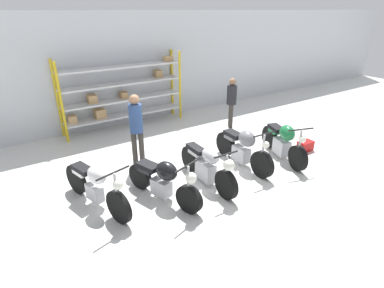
{
  "coord_description": "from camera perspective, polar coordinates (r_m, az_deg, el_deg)",
  "views": [
    {
      "loc": [
        -3.56,
        -5.01,
        3.62
      ],
      "look_at": [
        0.0,
        0.4,
        0.7
      ],
      "focal_mm": 28.0,
      "sensor_mm": 36.0,
      "label": 1
    }
  ],
  "objects": [
    {
      "name": "ground_plane",
      "position": [
        7.13,
        1.78,
        -6.25
      ],
      "size": [
        30.0,
        30.0,
        0.0
      ],
      "primitive_type": "plane",
      "color": "silver"
    },
    {
      "name": "back_wall",
      "position": [
        10.33,
        -13.02,
        13.53
      ],
      "size": [
        30.0,
        0.08,
        3.6
      ],
      "color": "silver",
      "rests_on": "ground_plane"
    },
    {
      "name": "shelving_rack",
      "position": [
        10.06,
        -13.22,
        9.54
      ],
      "size": [
        4.01,
        0.63,
        2.35
      ],
      "color": "gold",
      "rests_on": "ground_plane"
    },
    {
      "name": "motorcycle_white",
      "position": [
        6.18,
        -17.95,
        -7.5
      ],
      "size": [
        0.86,
        2.09,
        1.04
      ],
      "rotation": [
        0.0,
        0.0,
        -1.3
      ],
      "color": "black",
      "rests_on": "ground_plane"
    },
    {
      "name": "motorcycle_black",
      "position": [
        6.12,
        -5.45,
        -6.83
      ],
      "size": [
        0.87,
        1.92,
        1.02
      ],
      "rotation": [
        0.0,
        0.0,
        -1.26
      ],
      "color": "black",
      "rests_on": "ground_plane"
    },
    {
      "name": "motorcycle_silver",
      "position": [
        6.67,
        2.94,
        -4.15
      ],
      "size": [
        0.58,
        2.04,
        1.01
      ],
      "rotation": [
        0.0,
        0.0,
        -1.59
      ],
      "color": "black",
      "rests_on": "ground_plane"
    },
    {
      "name": "motorcycle_grey",
      "position": [
        7.53,
        9.66,
        -0.75
      ],
      "size": [
        0.59,
        2.04,
        1.08
      ],
      "rotation": [
        0.0,
        0.0,
        -1.6
      ],
      "color": "black",
      "rests_on": "ground_plane"
    },
    {
      "name": "motorcycle_green",
      "position": [
        8.19,
        16.98,
        0.45
      ],
      "size": [
        0.9,
        1.97,
        1.06
      ],
      "rotation": [
        0.0,
        0.0,
        -1.88
      ],
      "color": "black",
      "rests_on": "ground_plane"
    },
    {
      "name": "person_browsing",
      "position": [
        7.37,
        -10.59,
        3.71
      ],
      "size": [
        0.45,
        0.45,
        1.82
      ],
      "rotation": [
        0.0,
        0.0,
        4.06
      ],
      "color": "#38332D",
      "rests_on": "ground_plane"
    },
    {
      "name": "person_near_rack",
      "position": [
        9.92,
        7.55,
        8.47
      ],
      "size": [
        0.44,
        0.44,
        1.63
      ],
      "rotation": [
        0.0,
        0.0,
        2.56
      ],
      "color": "#38332D",
      "rests_on": "ground_plane"
    },
    {
      "name": "toolbox",
      "position": [
        8.92,
        20.77,
        -0.35
      ],
      "size": [
        0.44,
        0.26,
        0.28
      ],
      "color": "red",
      "rests_on": "ground_plane"
    }
  ]
}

